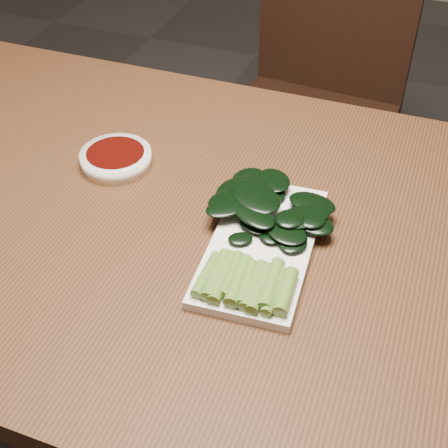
# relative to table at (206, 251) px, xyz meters

# --- Properties ---
(table) EXTENTS (1.40, 0.80, 0.75)m
(table) POSITION_rel_table_xyz_m (0.00, 0.00, 0.00)
(table) COLOR #492914
(table) RESTS_ON ground
(chair_far) EXTENTS (0.46, 0.46, 0.89)m
(chair_far) POSITION_rel_table_xyz_m (-0.02, 0.87, -0.19)
(chair_far) COLOR black
(chair_far) RESTS_ON ground
(sauce_bowl) EXTENTS (0.12, 0.12, 0.02)m
(sauce_bowl) POSITION_rel_table_xyz_m (-0.19, 0.07, 0.08)
(sauce_bowl) COLOR white
(sauce_bowl) RESTS_ON table
(serving_plate) EXTENTS (0.16, 0.28, 0.01)m
(serving_plate) POSITION_rel_table_xyz_m (0.10, -0.04, 0.08)
(serving_plate) COLOR white
(serving_plate) RESTS_ON table
(gai_lan) EXTENTS (0.21, 0.30, 0.03)m
(gai_lan) POSITION_rel_table_xyz_m (0.10, -0.02, 0.10)
(gai_lan) COLOR olive
(gai_lan) RESTS_ON serving_plate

